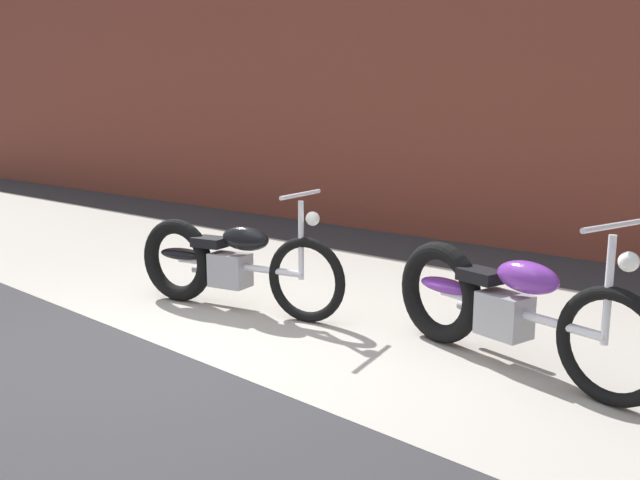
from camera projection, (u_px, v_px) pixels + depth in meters
name	position (u px, v px, depth m)	size (l,w,h in m)	color
ground_plane	(189.00, 357.00, 4.38)	(80.00, 80.00, 0.00)	#2D2D30
sidewalk_slab	(353.00, 304.00, 5.65)	(36.00, 3.50, 0.01)	#9E998E
brick_building_wall	(540.00, 29.00, 7.69)	(36.00, 0.50, 5.28)	brown
motorcycle_black	(223.00, 262.00, 5.46)	(1.97, 0.73, 1.03)	black
motorcycle_purple	(495.00, 303.00, 4.23)	(1.98, 0.72, 1.03)	black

